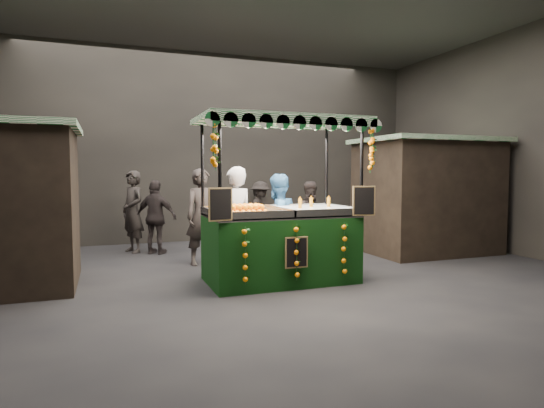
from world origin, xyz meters
name	(u,v)px	position (x,y,z in m)	size (l,w,h in m)	color
ground	(268,281)	(0.00, 0.00, 0.00)	(12.00, 12.00, 0.00)	black
market_hall	(268,77)	(0.00, 0.00, 3.38)	(12.10, 10.10, 5.05)	black
neighbour_stall_right	(426,195)	(4.40, 1.50, 1.31)	(3.00, 2.20, 2.60)	black
juice_stall	(282,232)	(0.21, -0.07, 0.84)	(2.81, 1.65, 2.73)	black
vendor_grey	(235,221)	(-0.36, 0.75, 0.97)	(0.80, 0.63, 1.94)	gray
vendor_blue	(277,222)	(0.47, 0.82, 0.90)	(1.07, 0.96, 1.81)	#2B598A
shopper_0	(203,217)	(-0.74, 1.80, 0.96)	(0.76, 0.57, 1.91)	#2E2725
shopper_1	(312,218)	(1.77, 2.05, 0.82)	(0.80, 0.63, 1.64)	#2D2524
shopper_2	(156,217)	(-1.48, 3.31, 0.83)	(1.03, 0.90, 1.67)	black
shopper_3	(260,211)	(1.37, 4.48, 0.80)	(1.10, 1.18, 1.60)	black
shopper_4	(1,225)	(-4.50, 3.19, 0.78)	(0.78, 0.52, 1.57)	black
shopper_5	(394,211)	(3.88, 2.00, 0.91)	(1.05, 1.78, 1.83)	black
shopper_6	(133,212)	(-1.96, 3.72, 0.94)	(0.70, 0.81, 1.87)	black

